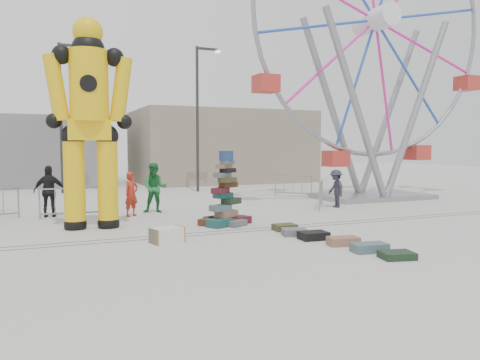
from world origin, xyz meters
name	(u,v)px	position (x,y,z in m)	size (l,w,h in m)	color
ground	(239,237)	(0.00, 0.00, 0.00)	(90.00, 90.00, 0.00)	#9E9E99
track_line_near	(231,233)	(0.00, 0.60, 0.00)	(40.00, 0.04, 0.01)	#47443F
track_line_far	(226,231)	(0.00, 1.00, 0.00)	(40.00, 0.04, 0.01)	#47443F
building_right	(220,147)	(7.00, 20.00, 2.50)	(12.00, 8.00, 5.00)	gray
building_left	(25,151)	(-6.00, 22.00, 2.20)	(10.00, 8.00, 4.40)	gray
lamp_post_right	(199,111)	(3.09, 13.00, 4.48)	(1.41, 0.25, 8.00)	#2D2D30
lamp_post_left	(63,110)	(-3.91, 15.00, 4.48)	(1.41, 0.25, 8.00)	#2D2D30
suitcase_tower	(225,204)	(0.37, 2.06, 0.67)	(1.82, 1.60, 2.38)	#1B514D
crash_test_dummy	(90,115)	(-3.66, 2.99, 3.47)	(2.62, 1.15, 6.58)	black
ferris_wheel	(375,44)	(9.71, 6.35, 7.39)	(12.94, 3.23, 15.02)	gray
steamer_trunk	(167,235)	(-2.07, 0.00, 0.19)	(0.83, 0.48, 0.39)	silver
row_case_0	(285,227)	(1.63, 0.35, 0.10)	(0.67, 0.50, 0.19)	#404020
row_case_1	(295,232)	(1.50, -0.46, 0.10)	(0.68, 0.53, 0.20)	slate
row_case_2	(314,236)	(1.69, -1.16, 0.11)	(0.77, 0.53, 0.22)	black
row_case_3	(343,241)	(1.99, -2.10, 0.11)	(0.79, 0.44, 0.22)	#94654B
row_case_4	(370,248)	(2.11, -2.98, 0.11)	(0.85, 0.46, 0.21)	#4B666C
row_case_5	(397,255)	(2.25, -3.77, 0.08)	(0.73, 0.54, 0.16)	#1B301C
barricade_dummy_c	(70,203)	(-4.14, 5.45, 0.55)	(2.00, 0.10, 1.10)	gray
barricade_wheel_front	(321,194)	(5.51, 4.38, 0.55)	(2.00, 0.10, 1.10)	gray
barricade_wheel_back	(293,186)	(6.58, 8.58, 0.55)	(2.00, 0.10, 1.10)	gray
pedestrian_red	(131,194)	(-2.10, 4.99, 0.81)	(0.59, 0.39, 1.61)	#A62517
pedestrian_green	(155,188)	(-1.09, 5.63, 0.95)	(0.92, 0.72, 1.89)	#1B6F31
pedestrian_black	(49,191)	(-4.80, 6.02, 0.92)	(1.08, 0.45, 1.84)	black
pedestrian_grey	(336,189)	(6.13, 4.21, 0.78)	(1.01, 0.58, 1.57)	#252531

